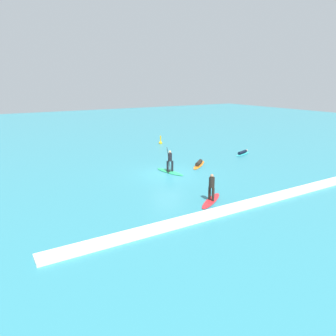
{
  "coord_description": "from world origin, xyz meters",
  "views": [
    {
      "loc": [
        -12.69,
        -20.84,
        7.15
      ],
      "look_at": [
        0.0,
        0.0,
        0.5
      ],
      "focal_mm": 34.22,
      "sensor_mm": 36.0,
      "label": 1
    }
  ],
  "objects_px": {
    "surfer_on_red_board": "(211,194)",
    "surfer_on_orange_board": "(199,164)",
    "surfer_on_teal_board": "(243,153)",
    "surfer_on_green_board": "(170,167)",
    "marker_buoy": "(161,142)"
  },
  "relations": [
    {
      "from": "marker_buoy",
      "to": "surfer_on_green_board",
      "type": "bearing_deg",
      "value": -116.47
    },
    {
      "from": "surfer_on_red_board",
      "to": "marker_buoy",
      "type": "height_order",
      "value": "surfer_on_red_board"
    },
    {
      "from": "surfer_on_teal_board",
      "to": "marker_buoy",
      "type": "height_order",
      "value": "marker_buoy"
    },
    {
      "from": "surfer_on_teal_board",
      "to": "marker_buoy",
      "type": "relative_size",
      "value": 2.4
    },
    {
      "from": "surfer_on_teal_board",
      "to": "surfer_on_orange_board",
      "type": "height_order",
      "value": "surfer_on_orange_board"
    },
    {
      "from": "surfer_on_teal_board",
      "to": "surfer_on_orange_board",
      "type": "relative_size",
      "value": 0.9
    },
    {
      "from": "surfer_on_teal_board",
      "to": "surfer_on_orange_board",
      "type": "bearing_deg",
      "value": 171.72
    },
    {
      "from": "surfer_on_red_board",
      "to": "marker_buoy",
      "type": "xyz_separation_m",
      "value": [
        6.68,
        17.76,
        -0.32
      ]
    },
    {
      "from": "surfer_on_green_board",
      "to": "surfer_on_red_board",
      "type": "xyz_separation_m",
      "value": [
        -1.23,
        -6.82,
        0.03
      ]
    },
    {
      "from": "surfer_on_orange_board",
      "to": "marker_buoy",
      "type": "relative_size",
      "value": 2.67
    },
    {
      "from": "surfer_on_teal_board",
      "to": "surfer_on_green_board",
      "type": "bearing_deg",
      "value": 171.26
    },
    {
      "from": "surfer_on_orange_board",
      "to": "marker_buoy",
      "type": "xyz_separation_m",
      "value": [
        2.1,
        10.37,
        0.02
      ]
    },
    {
      "from": "surfer_on_red_board",
      "to": "surfer_on_orange_board",
      "type": "bearing_deg",
      "value": 24.41
    },
    {
      "from": "surfer_on_green_board",
      "to": "surfer_on_red_board",
      "type": "relative_size",
      "value": 1.08
    },
    {
      "from": "surfer_on_teal_board",
      "to": "surfer_on_orange_board",
      "type": "distance_m",
      "value": 6.52
    }
  ]
}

